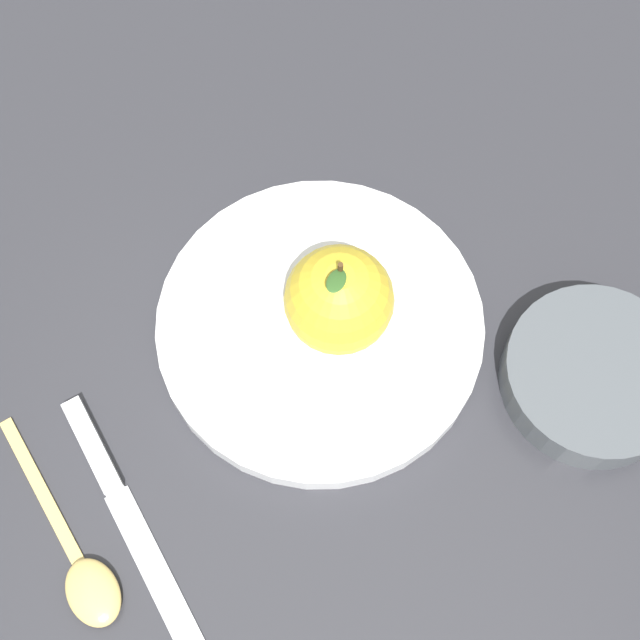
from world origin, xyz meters
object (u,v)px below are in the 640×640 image
(apple, at_px, (339,300))
(knife, at_px, (118,497))
(dinner_plate, at_px, (320,325))
(side_bowl, at_px, (595,374))
(spoon, at_px, (81,569))

(apple, height_order, knife, apple)
(dinner_plate, relative_size, apple, 2.59)
(side_bowl, bearing_deg, dinner_plate, -86.03)
(apple, distance_m, knife, 0.21)
(apple, bearing_deg, spoon, -28.81)
(knife, bearing_deg, side_bowl, 120.05)
(knife, distance_m, spoon, 0.05)
(apple, relative_size, knife, 0.62)
(knife, bearing_deg, spoon, -5.87)
(side_bowl, bearing_deg, apple, -86.53)
(apple, bearing_deg, side_bowl, 93.47)
(dinner_plate, height_order, knife, dinner_plate)
(dinner_plate, bearing_deg, knife, -31.98)
(side_bowl, height_order, knife, side_bowl)
(side_bowl, xyz_separation_m, knife, (0.17, -0.30, -0.02))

